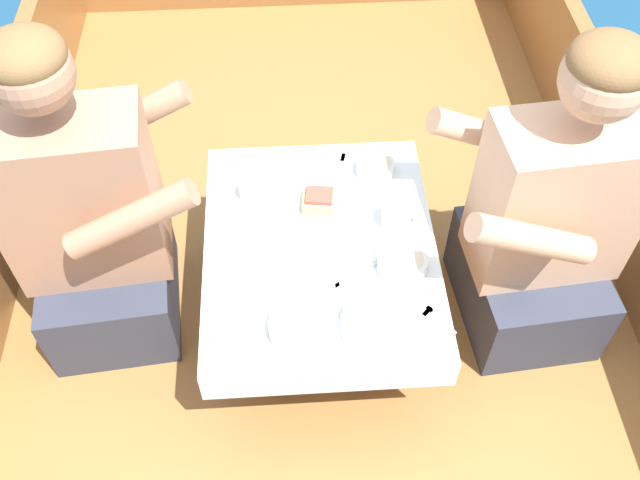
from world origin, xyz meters
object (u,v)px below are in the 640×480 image
coffee_cup_port (251,190)px  coffee_cup_starboard (397,215)px  sandwich (319,200)px  person_starboard (546,225)px  person_port (92,225)px

coffee_cup_port → coffee_cup_starboard: bearing=-17.5°
sandwich → coffee_cup_starboard: (0.21, -0.07, 0.00)m
sandwich → coffee_cup_port: size_ratio=1.08×
coffee_cup_starboard → sandwich: bearing=161.0°
person_starboard → sandwich: size_ratio=9.98×
person_port → person_starboard: bearing=-8.9°
person_port → sandwich: bearing=-0.0°
coffee_cup_port → sandwich: bearing=-15.9°
person_starboard → coffee_cup_starboard: person_starboard is taller
coffee_cup_port → person_port: bearing=-165.4°
person_port → sandwich: 0.62m
person_starboard → coffee_cup_port: 0.82m
person_starboard → sandwich: bearing=-17.4°
person_port → coffee_cup_port: size_ratio=10.99×
person_starboard → coffee_cup_port: size_ratio=10.82×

